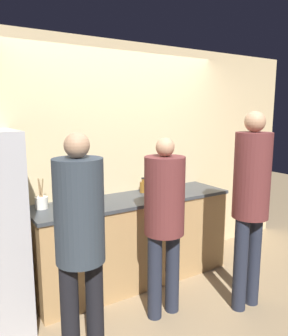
{
  "coord_description": "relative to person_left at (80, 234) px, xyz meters",
  "views": [
    {
      "loc": [
        -1.7,
        -2.6,
        1.85
      ],
      "look_at": [
        0.0,
        0.14,
        1.3
      ],
      "focal_mm": 35.0,
      "sensor_mm": 36.0,
      "label": 1
    }
  ],
  "objects": [
    {
      "name": "person_left",
      "position": [
        0.0,
        0.0,
        0.0
      ],
      "size": [
        0.34,
        0.34,
        1.72
      ],
      "color": "black",
      "rests_on": "ground_plane"
    },
    {
      "name": "fruit_bowl",
      "position": [
        1.43,
        1.07,
        -0.04
      ],
      "size": [
        0.28,
        0.28,
        0.11
      ],
      "color": "beige",
      "rests_on": "counter"
    },
    {
      "name": "utensil_crock",
      "position": [
        0.0,
        1.0,
        -0.01
      ],
      "size": [
        0.12,
        0.12,
        0.29
      ],
      "color": "silver",
      "rests_on": "counter"
    },
    {
      "name": "bottle_amber",
      "position": [
        1.14,
        1.02,
        -0.01
      ],
      "size": [
        0.08,
        0.08,
        0.17
      ],
      "color": "brown",
      "rests_on": "counter"
    },
    {
      "name": "person_center",
      "position": [
        0.86,
        0.21,
        -0.04
      ],
      "size": [
        0.36,
        0.36,
        1.64
      ],
      "color": "#232838",
      "rests_on": "ground_plane"
    },
    {
      "name": "cup_black",
      "position": [
        0.46,
        0.85,
        -0.03
      ],
      "size": [
        0.08,
        0.08,
        0.09
      ],
      "color": "#28282D",
      "rests_on": "counter"
    },
    {
      "name": "potted_plant",
      "position": [
        0.2,
        0.93,
        0.05
      ],
      "size": [
        0.15,
        0.15,
        0.24
      ],
      "color": "#3D3D42",
      "rests_on": "counter"
    },
    {
      "name": "wall_back",
      "position": [
        0.94,
        1.2,
        0.28
      ],
      "size": [
        5.2,
        0.06,
        2.6
      ],
      "color": "#D6BC8C",
      "rests_on": "ground_plane"
    },
    {
      "name": "counter",
      "position": [
        0.94,
        0.9,
        -0.55
      ],
      "size": [
        2.19,
        0.63,
        0.95
      ],
      "color": "tan",
      "rests_on": "ground_plane"
    },
    {
      "name": "bottle_clear",
      "position": [
        1.47,
        0.74,
        0.02
      ],
      "size": [
        0.06,
        0.06,
        0.24
      ],
      "color": "silver",
      "rests_on": "counter"
    },
    {
      "name": "person_right",
      "position": [
        1.6,
        -0.11,
        0.07
      ],
      "size": [
        0.33,
        0.33,
        1.86
      ],
      "color": "#232838",
      "rests_on": "ground_plane"
    },
    {
      "name": "ground_plane",
      "position": [
        0.94,
        0.54,
        -1.02
      ],
      "size": [
        14.0,
        14.0,
        0.0
      ],
      "primitive_type": "plane",
      "color": "#9E8460"
    }
  ]
}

